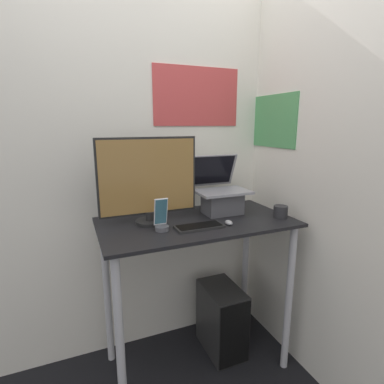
{
  "coord_description": "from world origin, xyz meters",
  "views": [
    {
      "loc": [
        -0.69,
        -1.28,
        1.58
      ],
      "look_at": [
        -0.03,
        0.31,
        1.19
      ],
      "focal_mm": 28.0,
      "sensor_mm": 36.0,
      "label": 1
    }
  ],
  "objects_px": {
    "monitor": "(148,182)",
    "cell_phone": "(161,221)",
    "mouse": "(229,223)",
    "computer_tower": "(222,319)",
    "keyboard": "(199,227)",
    "laptop": "(221,197)"
  },
  "relations": [
    {
      "from": "monitor",
      "to": "keyboard",
      "type": "xyz_separation_m",
      "value": [
        0.23,
        -0.19,
        -0.24
      ]
    },
    {
      "from": "monitor",
      "to": "cell_phone",
      "type": "bearing_deg",
      "value": -77.51
    },
    {
      "from": "laptop",
      "to": "cell_phone",
      "type": "xyz_separation_m",
      "value": [
        -0.46,
        -0.17,
        -0.06
      ]
    },
    {
      "from": "computer_tower",
      "to": "laptop",
      "type": "bearing_deg",
      "value": 94.31
    },
    {
      "from": "laptop",
      "to": "monitor",
      "type": "height_order",
      "value": "monitor"
    },
    {
      "from": "laptop",
      "to": "mouse",
      "type": "xyz_separation_m",
      "value": [
        -0.07,
        -0.24,
        -0.09
      ]
    },
    {
      "from": "mouse",
      "to": "computer_tower",
      "type": "distance_m",
      "value": 0.81
    },
    {
      "from": "computer_tower",
      "to": "monitor",
      "type": "bearing_deg",
      "value": 178.64
    },
    {
      "from": "monitor",
      "to": "computer_tower",
      "type": "height_order",
      "value": "monitor"
    },
    {
      "from": "monitor",
      "to": "keyboard",
      "type": "height_order",
      "value": "monitor"
    },
    {
      "from": "laptop",
      "to": "monitor",
      "type": "relative_size",
      "value": 0.65
    },
    {
      "from": "keyboard",
      "to": "computer_tower",
      "type": "bearing_deg",
      "value": 34.74
    },
    {
      "from": "keyboard",
      "to": "mouse",
      "type": "height_order",
      "value": "mouse"
    },
    {
      "from": "monitor",
      "to": "keyboard",
      "type": "bearing_deg",
      "value": -38.8
    },
    {
      "from": "laptop",
      "to": "monitor",
      "type": "distance_m",
      "value": 0.51
    },
    {
      "from": "mouse",
      "to": "cell_phone",
      "type": "bearing_deg",
      "value": 170.11
    },
    {
      "from": "keyboard",
      "to": "cell_phone",
      "type": "height_order",
      "value": "cell_phone"
    },
    {
      "from": "laptop",
      "to": "monitor",
      "type": "xyz_separation_m",
      "value": [
        -0.49,
        -0.03,
        0.14
      ]
    },
    {
      "from": "keyboard",
      "to": "cell_phone",
      "type": "relative_size",
      "value": 1.51
    },
    {
      "from": "keyboard",
      "to": "computer_tower",
      "type": "relative_size",
      "value": 0.57
    },
    {
      "from": "keyboard",
      "to": "mouse",
      "type": "relative_size",
      "value": 4.53
    },
    {
      "from": "laptop",
      "to": "computer_tower",
      "type": "xyz_separation_m",
      "value": [
        0.0,
        -0.04,
        -0.87
      ]
    }
  ]
}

